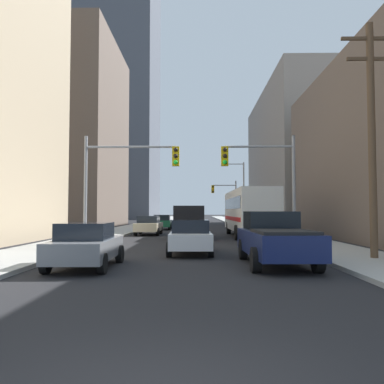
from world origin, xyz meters
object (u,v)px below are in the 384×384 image
sedan_beige (149,225)px  traffic_signal_far_right (225,195)px  sedan_grey (86,245)px  pickup_truck_navy (275,238)px  city_bus (249,211)px  traffic_signal_near_right (262,171)px  traffic_signal_near_left (127,171)px  cargo_van_black (190,220)px  sedan_white (191,237)px  sedan_green (162,222)px

sedan_beige → traffic_signal_far_right: traffic_signal_far_right is taller
sedan_grey → traffic_signal_far_right: bearing=79.4°
pickup_truck_navy → sedan_grey: pickup_truck_navy is taller
city_bus → traffic_signal_near_right: bearing=-92.1°
sedan_grey → pickup_truck_navy: bearing=7.7°
sedan_grey → traffic_signal_near_left: bearing=90.5°
city_bus → traffic_signal_far_right: bearing=90.0°
cargo_van_black → sedan_beige: (-3.36, 3.85, -0.52)m
sedan_white → traffic_signal_far_right: traffic_signal_far_right is taller
city_bus → traffic_signal_near_left: size_ratio=1.92×
sedan_green → cargo_van_black: bearing=-76.5°
city_bus → sedan_white: bearing=-109.4°
pickup_truck_navy → sedan_white: (-3.08, 3.48, -0.16)m
traffic_signal_far_right → traffic_signal_near_left: bearing=-103.2°
sedan_white → sedan_green: size_ratio=1.00×
traffic_signal_near_right → cargo_van_black: bearing=121.3°
traffic_signal_near_left → traffic_signal_near_right: size_ratio=1.00×
sedan_white → traffic_signal_near_right: size_ratio=0.71×
sedan_beige → traffic_signal_far_right: (7.68, 21.76, 3.25)m
traffic_signal_near_left → traffic_signal_near_right: (7.30, -0.00, -0.05)m
sedan_beige → cargo_van_black: bearing=-48.9°
traffic_signal_near_left → city_bus: bearing=46.5°
city_bus → traffic_signal_near_right: size_ratio=1.92×
city_bus → cargo_van_black: city_bus is taller
sedan_grey → city_bus: bearing=64.8°
cargo_van_black → traffic_signal_near_right: bearing=-58.7°
sedan_green → traffic_signal_far_right: (7.43, 12.64, 3.25)m
pickup_truck_navy → traffic_signal_near_left: (-6.59, 7.07, 3.17)m
sedan_green → traffic_signal_far_right: 15.02m
pickup_truck_navy → sedan_beige: bearing=110.8°
traffic_signal_near_right → city_bus: bearing=87.9°
city_bus → traffic_signal_near_left: (-7.59, -8.01, 2.18)m
pickup_truck_navy → sedan_green: pickup_truck_navy is taller
city_bus → traffic_signal_near_left: bearing=-133.5°
traffic_signal_near_left → traffic_signal_far_right: same height
sedan_grey → sedan_white: same height
city_bus → cargo_van_black: bearing=-162.7°
cargo_van_black → traffic_signal_near_left: traffic_signal_near_left is taller
sedan_grey → sedan_white: size_ratio=1.00×
sedan_white → sedan_beige: bearing=104.4°
cargo_van_black → traffic_signal_far_right: size_ratio=0.87×
sedan_grey → traffic_signal_near_right: traffic_signal_near_right is taller
sedan_green → traffic_signal_near_left: 19.91m
sedan_grey → sedan_beige: (-0.17, 18.46, 0.00)m
sedan_white → sedan_beige: same height
sedan_beige → city_bus: bearing=-18.0°
sedan_white → traffic_signal_near_right: 6.17m
city_bus → sedan_beige: bearing=162.0°
sedan_white → traffic_signal_near_left: (-3.51, 3.58, 3.34)m
pickup_truck_navy → sedan_grey: size_ratio=1.28×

